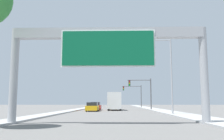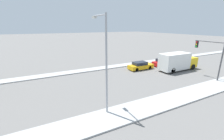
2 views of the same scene
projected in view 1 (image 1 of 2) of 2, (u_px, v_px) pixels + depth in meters
The scene contains 9 objects.
sidewalk_right at pixel (149, 108), 57.89m from camera, with size 3.00×120.00×0.15m.
median_strip_left at pixel (85, 108), 58.27m from camera, with size 2.00×120.00×0.15m.
sign_gantry at pixel (108, 50), 16.99m from camera, with size 13.44×0.73×6.53m.
car_far_left at pixel (96, 106), 45.92m from camera, with size 1.77×4.53×1.48m.
car_far_right at pixel (93, 107), 40.30m from camera, with size 1.83×4.78×1.44m.
truck_box_primary at pixel (115, 101), 45.77m from camera, with size 2.41×7.83×3.18m.
traffic_light_near_intersection at pixel (143, 89), 46.56m from camera, with size 4.43×0.32×5.87m.
traffic_light_mid_block at pixel (135, 92), 66.41m from camera, with size 5.20×0.32×5.98m.
street_lamp_right at pixel (168, 69), 28.91m from camera, with size 2.93×0.28×8.86m.
Camera 1 is at (0.69, 1.24, 1.44)m, focal length 40.00 mm.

